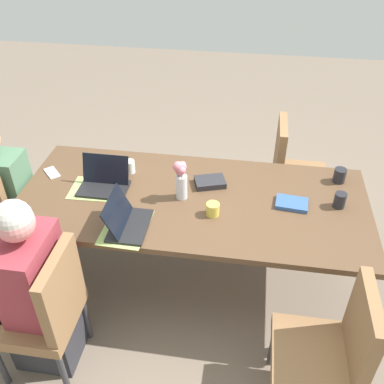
% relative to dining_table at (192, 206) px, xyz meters
% --- Properties ---
extents(ground_plane, '(10.00, 10.00, 0.00)m').
position_rel_dining_table_xyz_m(ground_plane, '(0.00, 0.00, -0.68)').
color(ground_plane, '#756656').
extents(dining_table, '(2.28, 1.01, 0.75)m').
position_rel_dining_table_xyz_m(dining_table, '(0.00, 0.00, 0.00)').
color(dining_table, brown).
rests_on(dining_table, ground_plane).
extents(chair_near_left_near, '(0.44, 0.44, 0.90)m').
position_rel_dining_table_xyz_m(chair_near_left_near, '(-0.70, -0.80, -0.18)').
color(chair_near_left_near, olive).
rests_on(chair_near_left_near, ground_plane).
extents(person_near_left_near, '(0.36, 0.40, 1.19)m').
position_rel_dining_table_xyz_m(person_near_left_near, '(-0.77, -0.74, -0.15)').
color(person_near_left_near, '#2D2D33').
rests_on(person_near_left_near, ground_plane).
extents(person_head_left_left_mid, '(0.40, 0.36, 1.19)m').
position_rel_dining_table_xyz_m(person_head_left_left_mid, '(-1.36, 0.00, -0.15)').
color(person_head_left_left_mid, '#2D2D33').
rests_on(person_head_left_left_mid, ground_plane).
extents(chair_near_left_far, '(0.44, 0.44, 0.90)m').
position_rel_dining_table_xyz_m(chair_near_left_far, '(0.85, -0.82, -0.18)').
color(chair_near_left_far, olive).
rests_on(chair_near_left_far, ground_plane).
extents(chair_far_right_near, '(0.44, 0.44, 0.90)m').
position_rel_dining_table_xyz_m(chair_far_right_near, '(0.70, 0.84, -0.18)').
color(chair_far_right_near, olive).
rests_on(chair_far_right_near, ground_plane).
extents(flower_vase, '(0.09, 0.10, 0.28)m').
position_rel_dining_table_xyz_m(flower_vase, '(-0.07, 0.00, 0.23)').
color(flower_vase, silver).
rests_on(flower_vase, dining_table).
extents(placemat_near_left_near, '(0.27, 0.37, 0.00)m').
position_rel_dining_table_xyz_m(placemat_near_left_near, '(-0.35, -0.35, 0.07)').
color(placemat_near_left_near, '#9EBC66').
rests_on(placemat_near_left_near, dining_table).
extents(placemat_head_left_left_mid, '(0.37, 0.27, 0.00)m').
position_rel_dining_table_xyz_m(placemat_head_left_left_mid, '(-0.64, 0.00, 0.07)').
color(placemat_head_left_left_mid, '#9EBC66').
rests_on(placemat_head_left_left_mid, dining_table).
extents(laptop_head_left_left_mid, '(0.32, 0.22, 0.21)m').
position_rel_dining_table_xyz_m(laptop_head_left_left_mid, '(-0.60, 0.03, 0.11)').
color(laptop_head_left_left_mid, black).
rests_on(laptop_head_left_left_mid, dining_table).
extents(laptop_near_left_near, '(0.22, 0.32, 0.20)m').
position_rel_dining_table_xyz_m(laptop_near_left_near, '(-0.35, -0.34, 0.11)').
color(laptop_near_left_near, black).
rests_on(laptop_near_left_near, dining_table).
extents(coffee_mug_near_left, '(0.07, 0.07, 0.10)m').
position_rel_dining_table_xyz_m(coffee_mug_near_left, '(0.93, 0.06, 0.12)').
color(coffee_mug_near_left, '#232328').
rests_on(coffee_mug_near_left, dining_table).
extents(coffee_mug_near_right, '(0.08, 0.08, 0.08)m').
position_rel_dining_table_xyz_m(coffee_mug_near_right, '(0.15, -0.14, 0.11)').
color(coffee_mug_near_right, '#DBC64C').
rests_on(coffee_mug_near_right, dining_table).
extents(coffee_mug_centre_left, '(0.07, 0.07, 0.09)m').
position_rel_dining_table_xyz_m(coffee_mug_centre_left, '(-0.48, 0.23, 0.11)').
color(coffee_mug_centre_left, white).
rests_on(coffee_mug_centre_left, dining_table).
extents(coffee_mug_centre_right, '(0.08, 0.08, 0.10)m').
position_rel_dining_table_xyz_m(coffee_mug_centre_right, '(0.96, 0.34, 0.12)').
color(coffee_mug_centre_right, '#232328').
rests_on(coffee_mug_centre_right, dining_table).
extents(book_red_cover, '(0.23, 0.20, 0.04)m').
position_rel_dining_table_xyz_m(book_red_cover, '(0.10, 0.17, 0.09)').
color(book_red_cover, '#28282D').
rests_on(book_red_cover, dining_table).
extents(book_blue_cover, '(0.21, 0.16, 0.03)m').
position_rel_dining_table_xyz_m(book_blue_cover, '(0.64, 0.03, 0.08)').
color(book_blue_cover, '#335693').
rests_on(book_blue_cover, dining_table).
extents(phone_black, '(0.16, 0.08, 0.01)m').
position_rel_dining_table_xyz_m(phone_black, '(-0.57, 0.33, 0.07)').
color(phone_black, black).
rests_on(phone_black, dining_table).
extents(phone_silver, '(0.16, 0.16, 0.01)m').
position_rel_dining_table_xyz_m(phone_silver, '(-1.02, 0.14, 0.07)').
color(phone_silver, silver).
rests_on(phone_silver, dining_table).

